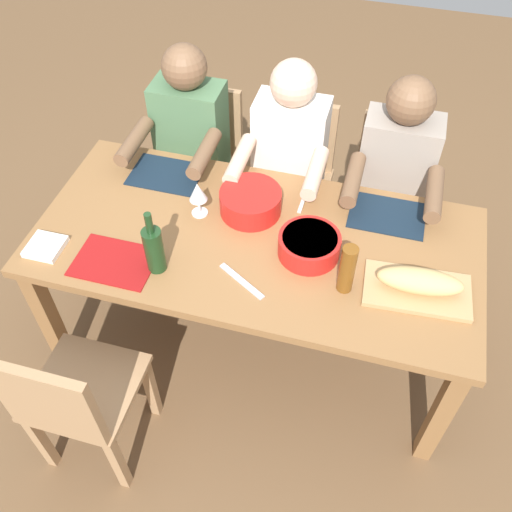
% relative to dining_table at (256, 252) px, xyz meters
% --- Properties ---
extents(ground_plane, '(8.00, 8.00, 0.00)m').
position_rel_dining_table_xyz_m(ground_plane, '(0.00, 0.00, -0.65)').
color(ground_plane, brown).
extents(dining_table, '(1.84, 0.87, 0.74)m').
position_rel_dining_table_xyz_m(dining_table, '(0.00, 0.00, 0.00)').
color(dining_table, olive).
rests_on(dining_table, ground_plane).
extents(chair_near_left, '(0.40, 0.40, 0.85)m').
position_rel_dining_table_xyz_m(chair_near_left, '(-0.51, -0.76, -0.17)').
color(chair_near_left, '#A87F56').
rests_on(chair_near_left, ground_plane).
extents(chair_far_left, '(0.40, 0.40, 0.85)m').
position_rel_dining_table_xyz_m(chair_far_left, '(-0.51, 0.76, -0.17)').
color(chair_far_left, '#A87F56').
rests_on(chair_far_left, ground_plane).
extents(diner_far_left, '(0.41, 0.53, 1.20)m').
position_rel_dining_table_xyz_m(diner_far_left, '(-0.51, 0.57, 0.04)').
color(diner_far_left, '#2D2D38').
rests_on(diner_far_left, ground_plane).
extents(chair_far_right, '(0.40, 0.40, 0.85)m').
position_rel_dining_table_xyz_m(chair_far_right, '(0.51, 0.76, -0.17)').
color(chair_far_right, '#A87F56').
rests_on(chair_far_right, ground_plane).
extents(diner_far_right, '(0.41, 0.53, 1.20)m').
position_rel_dining_table_xyz_m(diner_far_right, '(0.51, 0.57, 0.04)').
color(diner_far_right, '#2D2D38').
rests_on(diner_far_right, ground_plane).
extents(chair_far_center, '(0.40, 0.40, 0.85)m').
position_rel_dining_table_xyz_m(chair_far_center, '(0.00, 0.76, -0.17)').
color(chair_far_center, '#A87F56').
rests_on(chair_far_center, ground_plane).
extents(diner_far_center, '(0.41, 0.53, 1.20)m').
position_rel_dining_table_xyz_m(diner_far_center, '(-0.00, 0.57, 0.04)').
color(diner_far_center, '#2D2D38').
rests_on(diner_far_center, ground_plane).
extents(serving_bowl_salad, '(0.26, 0.26, 0.11)m').
position_rel_dining_table_xyz_m(serving_bowl_salad, '(-0.07, 0.15, 0.15)').
color(serving_bowl_salad, red).
rests_on(serving_bowl_salad, dining_table).
extents(serving_bowl_greens, '(0.25, 0.25, 0.09)m').
position_rel_dining_table_xyz_m(serving_bowl_greens, '(0.23, -0.02, 0.14)').
color(serving_bowl_greens, red).
rests_on(serving_bowl_greens, dining_table).
extents(cutting_board, '(0.41, 0.24, 0.02)m').
position_rel_dining_table_xyz_m(cutting_board, '(0.66, -0.11, 0.10)').
color(cutting_board, tan).
rests_on(cutting_board, dining_table).
extents(bread_loaf, '(0.33, 0.13, 0.09)m').
position_rel_dining_table_xyz_m(bread_loaf, '(0.66, -0.11, 0.15)').
color(bread_loaf, tan).
rests_on(bread_loaf, cutting_board).
extents(wine_bottle, '(0.08, 0.08, 0.29)m').
position_rel_dining_table_xyz_m(wine_bottle, '(-0.33, -0.25, 0.19)').
color(wine_bottle, '#193819').
rests_on(wine_bottle, dining_table).
extents(beer_bottle, '(0.06, 0.06, 0.22)m').
position_rel_dining_table_xyz_m(beer_bottle, '(0.39, -0.16, 0.20)').
color(beer_bottle, brown).
rests_on(beer_bottle, dining_table).
extents(wine_glass, '(0.08, 0.08, 0.17)m').
position_rel_dining_table_xyz_m(wine_glass, '(-0.27, 0.08, 0.20)').
color(wine_glass, silver).
rests_on(wine_glass, dining_table).
extents(placemat_near_left, '(0.32, 0.23, 0.01)m').
position_rel_dining_table_xyz_m(placemat_near_left, '(-0.51, -0.28, 0.09)').
color(placemat_near_left, maroon).
rests_on(placemat_near_left, dining_table).
extents(placemat_far_left, '(0.32, 0.23, 0.01)m').
position_rel_dining_table_xyz_m(placemat_far_left, '(-0.51, 0.28, 0.09)').
color(placemat_far_left, '#142333').
rests_on(placemat_far_left, dining_table).
extents(placemat_far_right, '(0.32, 0.23, 0.01)m').
position_rel_dining_table_xyz_m(placemat_far_right, '(0.51, 0.28, 0.09)').
color(placemat_far_right, '#142333').
rests_on(placemat_far_right, dining_table).
extents(fork_far_center, '(0.02, 0.17, 0.01)m').
position_rel_dining_table_xyz_m(fork_far_center, '(0.14, 0.28, 0.09)').
color(fork_far_center, silver).
rests_on(fork_far_center, dining_table).
extents(carving_knife, '(0.21, 0.14, 0.01)m').
position_rel_dining_table_xyz_m(carving_knife, '(0.01, -0.24, 0.09)').
color(carving_knife, silver).
rests_on(carving_knife, dining_table).
extents(napkin_stack, '(0.14, 0.14, 0.02)m').
position_rel_dining_table_xyz_m(napkin_stack, '(-0.80, -0.28, 0.10)').
color(napkin_stack, white).
rests_on(napkin_stack, dining_table).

